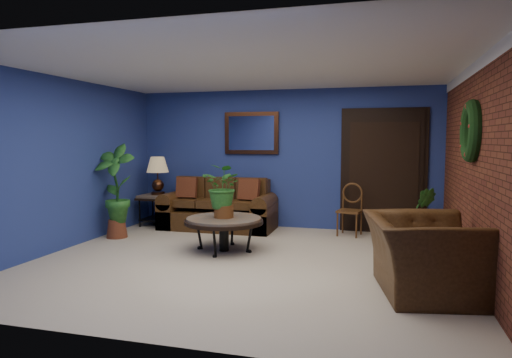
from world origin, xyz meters
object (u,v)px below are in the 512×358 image
(table_lamp, at_px, (158,171))
(armchair, at_px, (423,256))
(sofa, at_px, (219,212))
(end_table, at_px, (158,202))
(coffee_table, at_px, (224,222))
(side_chair, at_px, (351,206))

(table_lamp, bearing_deg, armchair, -31.53)
(sofa, relative_size, end_table, 3.21)
(coffee_table, relative_size, armchair, 0.92)
(end_table, relative_size, side_chair, 0.72)
(sofa, bearing_deg, armchair, -40.31)
(coffee_table, height_order, end_table, end_table)
(end_table, distance_m, table_lamp, 0.58)
(table_lamp, height_order, side_chair, table_lamp)
(coffee_table, xyz_separation_m, end_table, (-1.85, 1.55, 0.01))
(coffee_table, height_order, table_lamp, table_lamp)
(end_table, xyz_separation_m, side_chair, (3.53, 0.06, 0.05))
(side_chair, height_order, armchair, side_chair)
(table_lamp, xyz_separation_m, side_chair, (3.53, 0.06, -0.52))
(sofa, bearing_deg, end_table, -178.74)
(sofa, height_order, coffee_table, sofa)
(sofa, distance_m, armchair, 4.26)
(armchair, bearing_deg, sofa, 39.02)
(coffee_table, xyz_separation_m, table_lamp, (-1.85, 1.55, 0.59))
(side_chair, relative_size, armchair, 0.71)
(coffee_table, xyz_separation_m, side_chair, (1.69, 1.62, 0.07))
(table_lamp, distance_m, side_chair, 3.57)
(sofa, bearing_deg, coffee_table, -67.80)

